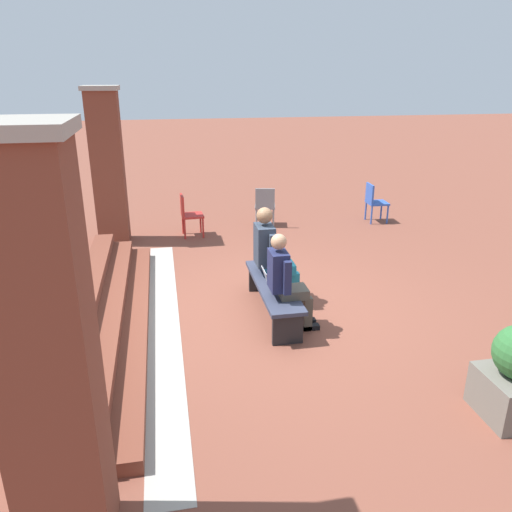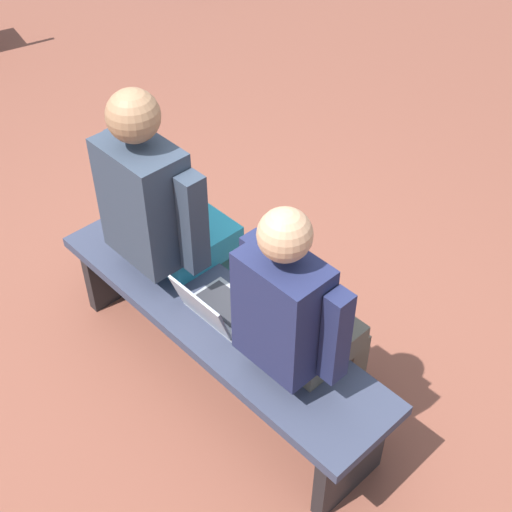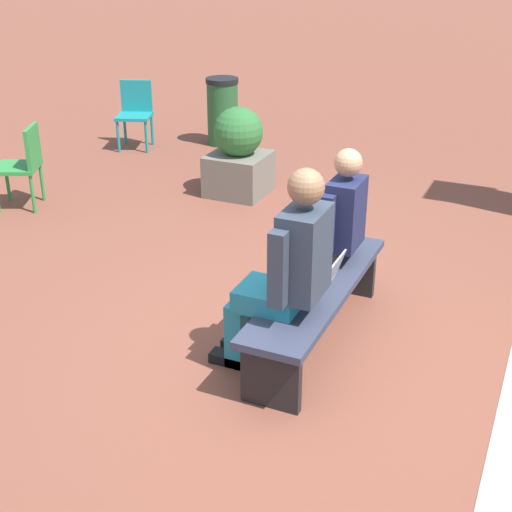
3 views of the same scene
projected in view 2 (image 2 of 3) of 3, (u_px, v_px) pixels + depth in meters
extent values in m
plane|color=brown|center=(193.00, 365.00, 3.48)|extent=(60.00, 60.00, 0.00)
cube|color=#33384C|center=(217.00, 316.00, 3.14)|extent=(1.80, 0.44, 0.05)
cube|color=black|center=(350.00, 460.00, 2.86)|extent=(0.06, 0.37, 0.40)
cube|color=black|center=(118.00, 265.00, 3.72)|extent=(0.06, 0.37, 0.40)
cube|color=#4C473D|center=(313.00, 340.00, 2.94)|extent=(0.30, 0.35, 0.12)
cube|color=#4C473D|center=(350.00, 370.00, 3.17)|extent=(0.10, 0.11, 0.45)
cube|color=black|center=(354.00, 391.00, 3.32)|extent=(0.10, 0.21, 0.06)
cube|color=#4C473D|center=(324.00, 351.00, 3.25)|extent=(0.10, 0.11, 0.45)
cube|color=black|center=(329.00, 371.00, 3.41)|extent=(0.10, 0.21, 0.06)
cube|color=#1E2347|center=(282.00, 311.00, 2.63)|extent=(0.33, 0.21, 0.49)
cube|color=navy|center=(302.00, 303.00, 2.71)|extent=(0.04, 0.01, 0.30)
cube|color=#1E2347|center=(336.00, 337.00, 2.56)|extent=(0.08, 0.09, 0.42)
cube|color=#1E2347|center=(255.00, 278.00, 2.79)|extent=(0.08, 0.09, 0.42)
sphere|color=tan|center=(285.00, 235.00, 2.38)|extent=(0.19, 0.19, 0.19)
cube|color=teal|center=(189.00, 240.00, 3.39)|extent=(0.34, 0.40, 0.14)
cube|color=teal|center=(234.00, 274.00, 3.64)|extent=(0.11, 0.12, 0.45)
cube|color=black|center=(243.00, 294.00, 3.79)|extent=(0.11, 0.24, 0.07)
cube|color=teal|center=(211.00, 256.00, 3.73)|extent=(0.11, 0.12, 0.45)
cube|color=black|center=(221.00, 277.00, 3.89)|extent=(0.11, 0.24, 0.07)
cube|color=#2D3847|center=(144.00, 202.00, 3.05)|extent=(0.38, 0.24, 0.56)
cube|color=#2D3847|center=(193.00, 224.00, 2.97)|extent=(0.09, 0.10, 0.48)
cube|color=#2D3847|center=(125.00, 175.00, 3.22)|extent=(0.09, 0.10, 0.48)
sphere|color=#8C6647|center=(133.00, 116.00, 2.77)|extent=(0.22, 0.22, 0.22)
cube|color=#9EA0A5|center=(226.00, 308.00, 3.13)|extent=(0.32, 0.22, 0.02)
cube|color=#2D2D33|center=(228.00, 305.00, 3.12)|extent=(0.29, 0.15, 0.00)
cube|color=#9EA0A5|center=(200.00, 308.00, 2.99)|extent=(0.32, 0.07, 0.19)
cube|color=#33519E|center=(202.00, 307.00, 2.99)|extent=(0.28, 0.06, 0.17)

